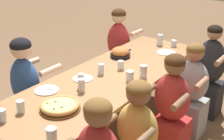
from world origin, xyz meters
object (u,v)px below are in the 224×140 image
drinking_glass_g (121,66)px  drinking_glass_j (21,107)px  pizza_board_main (60,106)px  drinking_glass_c (82,86)px  drinking_glass_b (2,116)px  drinking_glass_h (81,82)px  empty_plate_c (47,90)px  empty_plate_a (83,79)px  cocktail_glass_blue (174,44)px  drinking_glass_f (143,72)px  drinking_glass_i (160,41)px  empty_plate_b (166,52)px  drinking_glass_a (130,76)px  drinking_glass_e (52,136)px  diner_far_right (119,52)px  diner_near_midright (191,95)px  diner_near_right (209,75)px  drinking_glass_d (101,70)px  diner_near_center (171,112)px  diner_far_midleft (27,95)px  skillet_bowl (120,53)px

drinking_glass_g → drinking_glass_j: 1.24m
pizza_board_main → drinking_glass_c: size_ratio=2.64×
drinking_glass_c → drinking_glass_b: bearing=167.3°
drinking_glass_h → empty_plate_c: bearing=136.8°
empty_plate_a → cocktail_glass_blue: (1.50, -0.30, 0.03)m
drinking_glass_f → cocktail_glass_blue: bearing=9.5°
empty_plate_c → drinking_glass_i: (1.84, -0.22, 0.06)m
empty_plate_b → drinking_glass_c: 1.44m
drinking_glass_a → drinking_glass_e: drinking_glass_e is taller
drinking_glass_a → drinking_glass_e: size_ratio=0.92×
drinking_glass_b → drinking_glass_e: drinking_glass_e is taller
drinking_glass_e → drinking_glass_i: bearing=9.7°
diner_far_right → empty_plate_a: bearing=-69.9°
pizza_board_main → diner_near_midright: size_ratio=0.32×
drinking_glass_e → drinking_glass_f: drinking_glass_f is taller
drinking_glass_a → diner_near_right: (1.14, -0.43, -0.29)m
pizza_board_main → drinking_glass_g: size_ratio=3.44×
drinking_glass_f → diner_near_right: size_ratio=0.12×
drinking_glass_g → drinking_glass_c: bearing=-179.6°
empty_plate_b → drinking_glass_d: 1.04m
drinking_glass_h → diner_far_right: 1.68m
drinking_glass_h → diner_near_center: diner_near_center is taller
drinking_glass_e → diner_near_right: 2.36m
empty_plate_a → diner_far_midleft: diner_far_midleft is taller
empty_plate_a → drinking_glass_j: (-0.80, -0.02, 0.04)m
drinking_glass_i → diner_near_center: bearing=-147.0°
drinking_glass_j → drinking_glass_d: bearing=-3.1°
diner_far_right → skillet_bowl: bearing=-54.0°
pizza_board_main → drinking_glass_a: bearing=-11.6°
drinking_glass_a → diner_far_right: (1.14, 0.92, -0.26)m
diner_near_right → diner_near_midright: 0.57m
diner_far_right → drinking_glass_d: bearing=-63.6°
drinking_glass_c → drinking_glass_g: 0.66m
drinking_glass_e → diner_far_midleft: (0.61, 1.03, -0.26)m
diner_near_midright → empty_plate_c: bearing=51.8°
empty_plate_c → drinking_glass_c: size_ratio=1.72×
drinking_glass_h → pizza_board_main: bearing=-162.9°
drinking_glass_i → diner_near_midright: (-0.63, -0.73, -0.32)m
drinking_glass_j → diner_near_midright: size_ratio=0.10×
cocktail_glass_blue → drinking_glass_a: drinking_glass_a is taller
empty_plate_b → diner_far_midleft: 1.76m
drinking_glass_a → drinking_glass_d: drinking_glass_d is taller
cocktail_glass_blue → drinking_glass_d: drinking_glass_d is taller
empty_plate_a → drinking_glass_e: (-0.94, -0.53, 0.05)m
empty_plate_a → drinking_glass_f: drinking_glass_f is taller
drinking_glass_c → diner_far_right: 1.76m
drinking_glass_b → drinking_glass_e: 0.52m
diner_far_midleft → drinking_glass_b: bearing=-51.4°
pizza_board_main → drinking_glass_i: size_ratio=2.37×
drinking_glass_g → diner_near_midright: diner_near_midright is taller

